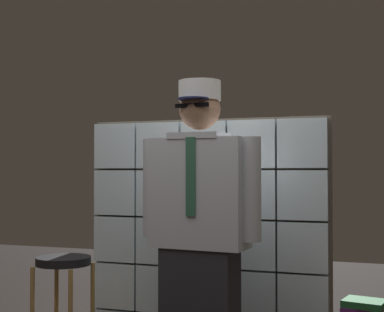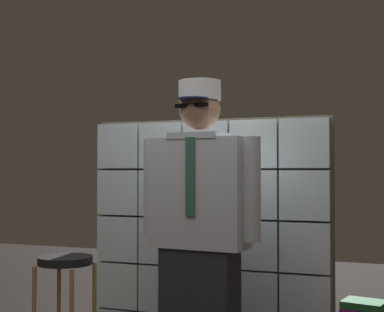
# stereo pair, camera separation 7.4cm
# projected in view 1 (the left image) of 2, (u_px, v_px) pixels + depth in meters

# --- Properties ---
(glass_block_wall) EXTENTS (1.69, 0.10, 1.69)m
(glass_block_wall) POSITION_uv_depth(u_px,v_px,m) (205.00, 243.00, 3.92)
(glass_block_wall) COLOR silver
(glass_block_wall) RESTS_ON ground
(standing_person) EXTENTS (0.73, 0.33, 1.83)m
(standing_person) POSITION_uv_depth(u_px,v_px,m) (200.00, 234.00, 3.26)
(standing_person) COLOR #28282D
(standing_person) RESTS_ON ground
(bar_stool) EXTENTS (0.34, 0.34, 0.78)m
(bar_stool) POSITION_uv_depth(u_px,v_px,m) (63.00, 289.00, 3.56)
(bar_stool) COLOR black
(bar_stool) RESTS_ON ground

